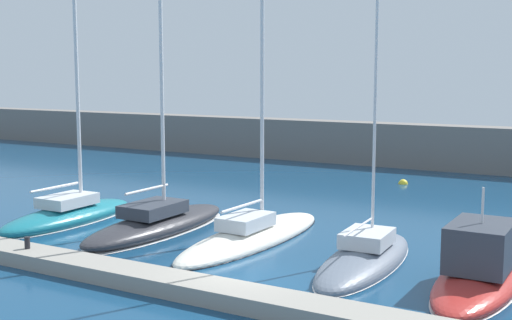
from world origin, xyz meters
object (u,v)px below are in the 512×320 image
Objects in this scene: motorboat_red_fifth at (481,270)px; mooring_buoy_yellow at (403,184)px; sailboat_teal_nearest at (69,214)px; sailboat_ivory_third at (253,233)px; sailboat_charcoal_second at (157,222)px; dock_bollard at (27,243)px; sailboat_slate_fourth at (365,259)px.

mooring_buoy_yellow is (-8.46, 18.43, -0.54)m from motorboat_red_fifth.
sailboat_teal_nearest is 20.92m from mooring_buoy_yellow.
sailboat_teal_nearest is at bearing 99.33° from sailboat_ivory_third.
sailboat_charcoal_second is 4.42m from sailboat_ivory_third.
sailboat_charcoal_second is at bearing -85.71° from sailboat_teal_nearest.
dock_bollard is (-14.90, -5.53, 0.21)m from motorboat_red_fifth.
motorboat_red_fifth is at bearing -91.75° from sailboat_teal_nearest.
sailboat_ivory_third is at bearing 81.37° from motorboat_red_fifth.
sailboat_charcoal_second is 0.77× the size of sailboat_ivory_third.
sailboat_ivory_third is 2.73× the size of motorboat_red_fifth.
sailboat_teal_nearest is at bearing -119.05° from mooring_buoy_yellow.
motorboat_red_fifth is 15.90m from dock_bollard.
sailboat_slate_fourth is 34.28× the size of dock_bollard.
motorboat_red_fifth is 18.26× the size of dock_bollard.
sailboat_ivory_third reaches higher than dock_bollard.
motorboat_red_fifth is (9.44, -1.42, 0.23)m from sailboat_ivory_third.
sailboat_charcoal_second is at bearing 87.36° from motorboat_red_fifth.
sailboat_teal_nearest is at bearing 123.26° from dock_bollard.
mooring_buoy_yellow is at bearing 24.58° from motorboat_red_fifth.
sailboat_ivory_third is at bearing -93.27° from mooring_buoy_yellow.
sailboat_ivory_third is at bearing 51.81° from dock_bollard.
sailboat_ivory_third is 37.22× the size of mooring_buoy_yellow.
sailboat_teal_nearest is 14.48m from sailboat_slate_fourth.
dock_bollard is at bearing 143.21° from sailboat_ivory_third.
sailboat_teal_nearest is 1.60× the size of motorboat_red_fifth.
motorboat_red_fifth reaches higher than dock_bollard.
mooring_buoy_yellow is (0.97, 17.01, -0.32)m from sailboat_ivory_third.
dock_bollard is (-5.47, -6.95, 0.44)m from sailboat_ivory_third.
sailboat_ivory_third reaches higher than sailboat_charcoal_second.
sailboat_charcoal_second reaches higher than mooring_buoy_yellow.
sailboat_charcoal_second is 38.33× the size of dock_bollard.
sailboat_ivory_third is 49.76× the size of dock_bollard.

